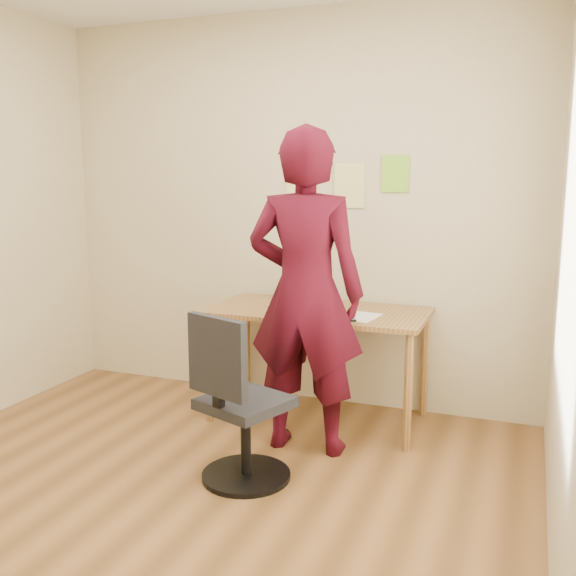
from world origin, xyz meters
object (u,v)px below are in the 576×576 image
at_px(person, 305,293).
at_px(laptop, 297,298).
at_px(phone, 349,319).
at_px(office_chair, 237,411).
at_px(desk, 318,323).

bearing_deg(person, laptop, -69.06).
bearing_deg(phone, laptop, 121.63).
xyz_separation_m(laptop, office_chair, (0.06, -1.08, -0.40)).
relative_size(office_chair, person, 0.49).
height_order(laptop, phone, laptop).
bearing_deg(office_chair, laptop, 113.66).
height_order(desk, office_chair, office_chair).
distance_m(desk, phone, 0.35).
bearing_deg(laptop, office_chair, -75.44).
bearing_deg(person, office_chair, 67.82).
relative_size(desk, laptop, 3.94).
height_order(office_chair, person, person).
distance_m(desk, person, 0.55).
relative_size(laptop, office_chair, 0.39).
bearing_deg(person, desk, -84.65).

